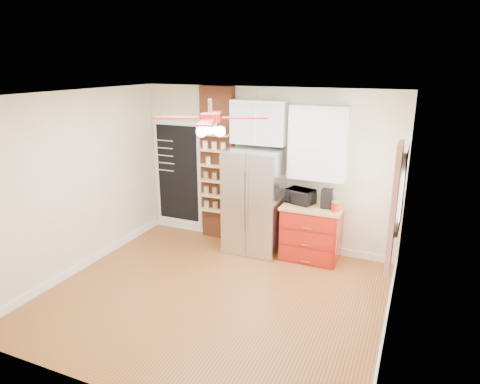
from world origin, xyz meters
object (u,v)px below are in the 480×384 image
at_px(ceiling_fan, 210,118).
at_px(pantry_jar_oats, 208,161).
at_px(red_cabinet, 311,232).
at_px(fridge, 254,201).
at_px(toaster_oven, 300,196).
at_px(canister_left, 335,207).
at_px(coffee_maker, 327,199).

xyz_separation_m(ceiling_fan, pantry_jar_oats, (-0.96, 1.76, -0.98)).
bearing_deg(red_cabinet, ceiling_fan, -118.71).
distance_m(fridge, toaster_oven, 0.77).
relative_size(red_cabinet, canister_left, 6.48).
relative_size(canister_left, pantry_jar_oats, 1.05).
relative_size(red_cabinet, toaster_oven, 2.20).
xyz_separation_m(fridge, toaster_oven, (0.75, 0.11, 0.14)).
height_order(ceiling_fan, toaster_oven, ceiling_fan).
bearing_deg(toaster_oven, ceiling_fan, -94.98).
distance_m(coffee_maker, canister_left, 0.21).
relative_size(fridge, pantry_jar_oats, 12.64).
distance_m(toaster_oven, canister_left, 0.62).
bearing_deg(coffee_maker, toaster_oven, 169.81).
xyz_separation_m(coffee_maker, pantry_jar_oats, (-2.10, 0.08, 0.39)).
distance_m(fridge, ceiling_fan, 2.25).
bearing_deg(pantry_jar_oats, canister_left, -5.05).
distance_m(red_cabinet, coffee_maker, 0.64).
xyz_separation_m(coffee_maker, canister_left, (0.15, -0.12, -0.08)).
xyz_separation_m(fridge, canister_left, (1.34, -0.07, 0.10)).
bearing_deg(ceiling_fan, toaster_oven, 68.04).
xyz_separation_m(toaster_oven, pantry_jar_oats, (-1.66, 0.02, 0.42)).
height_order(fridge, pantry_jar_oats, fridge).
xyz_separation_m(toaster_oven, canister_left, (0.59, -0.18, -0.05)).
relative_size(fridge, ceiling_fan, 1.25).
xyz_separation_m(ceiling_fan, canister_left, (1.29, 1.56, -1.45)).
relative_size(fridge, red_cabinet, 1.86).
distance_m(red_cabinet, pantry_jar_oats, 2.13).
relative_size(toaster_oven, coffee_maker, 1.44).
xyz_separation_m(red_cabinet, toaster_oven, (-0.22, 0.06, 0.57)).
bearing_deg(fridge, ceiling_fan, -88.24).
bearing_deg(canister_left, toaster_oven, 163.36).
distance_m(fridge, red_cabinet, 1.06).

